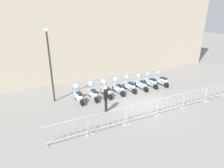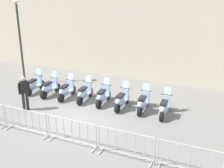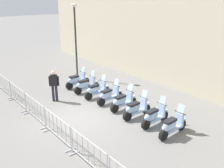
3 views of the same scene
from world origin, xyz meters
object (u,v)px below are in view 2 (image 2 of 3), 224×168
Objects in this scene: motorcycle_0 at (34,85)px; barrier_segment_2 at (26,122)px; motorcycle_5 at (122,100)px; street_lamp at (19,34)px; barrier_segment_4 at (126,145)px; officer_near_row_end at (24,91)px; motorcycle_3 at (84,93)px; motorcycle_1 at (49,88)px; motorcycle_4 at (103,96)px; motorcycle_7 at (164,107)px; barrier_segment_3 at (72,132)px; motorcycle_2 at (66,90)px; motorcycle_6 at (143,103)px; barrier_segment_5 at (189,160)px.

barrier_segment_2 is at bearing -53.24° from motorcycle_0.
street_lamp is (-6.89, 0.72, 2.62)m from motorcycle_5.
barrier_segment_2 is 4.38m from barrier_segment_4.
motorcycle_0 is 1.00× the size of officer_near_row_end.
motorcycle_3 is 0.35× the size of street_lamp.
motorcycle_3 is at bearing -179.30° from motorcycle_5.
motorcycle_3 is at bearing 47.82° from officer_near_row_end.
motorcycle_1 is 1.00× the size of motorcycle_4.
motorcycle_4 and motorcycle_7 have the same top height.
motorcycle_3 is 0.82× the size of barrier_segment_3.
officer_near_row_end reaches higher than motorcycle_2.
motorcycle_5 is 0.82× the size of barrier_segment_2.
officer_near_row_end is (1.20, -2.01, 0.53)m from motorcycle_0.
motorcycle_6 is 4.83m from barrier_segment_5.
motorcycle_1 is at bearing -175.71° from motorcycle_4.
motorcycle_5 is (2.13, 0.03, 0.00)m from motorcycle_3.
motorcycle_4 is 6.42m from street_lamp.
motorcycle_5 is 4.69m from barrier_segment_2.
motorcycle_4 is at bearing 4.00° from motorcycle_3.
motorcycle_7 is at bearing 2.22° from motorcycle_5.
motorcycle_5 reaches higher than barrier_segment_5.
motorcycle_0 is 0.35× the size of street_lamp.
motorcycle_6 is at bearing 101.19° from barrier_segment_4.
motorcycle_5 is 1.00× the size of officer_near_row_end.
officer_near_row_end is at bearing -86.04° from motorcycle_1.
motorcycle_2 is 1.00× the size of motorcycle_4.
officer_near_row_end is (-1.99, -2.20, 0.53)m from motorcycle_3.
motorcycle_4 is at bearing 177.39° from motorcycle_5.
motorcycle_0 is 1.00× the size of motorcycle_3.
officer_near_row_end is (-5.96, 1.54, 0.46)m from barrier_segment_4.
motorcycle_4 reaches higher than barrier_segment_5.
motorcycle_7 is at bearing 40.73° from barrier_segment_2.
barrier_segment_2 is 0.42× the size of street_lamp.
motorcycle_2 and motorcycle_5 have the same top height.
motorcycle_2 is 1.00× the size of motorcycle_7.
motorcycle_6 is 5.73m from officer_near_row_end.
motorcycle_2 is 3.86m from barrier_segment_2.
motorcycle_0 and motorcycle_4 have the same top height.
motorcycle_3 is 4.23m from barrier_segment_3.
motorcycle_5 is at bearing 2.57° from motorcycle_1.
street_lamp is (-5.82, 0.67, 2.62)m from motorcycle_4.
motorcycle_4 is at bearing -179.38° from motorcycle_7.
officer_near_row_end is (-4.13, -2.23, 0.53)m from motorcycle_5.
barrier_segment_3 is at bearing -52.55° from motorcycle_2.
motorcycle_5 is 4.19m from barrier_segment_4.
motorcycle_5 is 3.87m from barrier_segment_3.
motorcycle_7 is (7.47, 0.30, 0.00)m from motorcycle_0.
street_lamp reaches higher than motorcycle_1.
motorcycle_6 is at bearing 3.71° from motorcycle_2.
officer_near_row_end reaches higher than barrier_segment_3.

